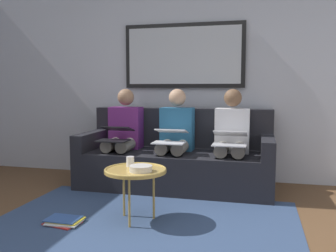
{
  "coord_description": "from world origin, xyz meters",
  "views": [
    {
      "loc": [
        -0.93,
        2.0,
        1.15
      ],
      "look_at": [
        0.0,
        -1.7,
        0.75
      ],
      "focal_mm": 38.85,
      "sensor_mm": 36.0,
      "label": 1
    }
  ],
  "objects_px": {
    "laptop_silver": "(230,138)",
    "laptop_black": "(116,134)",
    "cup": "(130,162)",
    "person_right": "(123,133)",
    "person_left": "(232,137)",
    "coffee_table": "(135,171)",
    "magazine_stack": "(64,221)",
    "couch": "(177,159)",
    "laptop_white": "(170,136)",
    "person_middle": "(175,135)",
    "bowl": "(141,168)",
    "framed_mirror": "(184,56)"
  },
  "relations": [
    {
      "from": "person_left",
      "to": "laptop_silver",
      "type": "height_order",
      "value": "person_left"
    },
    {
      "from": "coffee_table",
      "to": "laptop_black",
      "type": "distance_m",
      "value": 1.08
    },
    {
      "from": "laptop_white",
      "to": "person_middle",
      "type": "bearing_deg",
      "value": -90.0
    },
    {
      "from": "laptop_silver",
      "to": "laptop_black",
      "type": "relative_size",
      "value": 0.91
    },
    {
      "from": "framed_mirror",
      "to": "laptop_silver",
      "type": "xyz_separation_m",
      "value": [
        -0.64,
        0.7,
        -0.93
      ]
    },
    {
      "from": "couch",
      "to": "magazine_stack",
      "type": "distance_m",
      "value": 1.6
    },
    {
      "from": "person_left",
      "to": "coffee_table",
      "type": "bearing_deg",
      "value": 57.65
    },
    {
      "from": "cup",
      "to": "person_middle",
      "type": "relative_size",
      "value": 0.08
    },
    {
      "from": "cup",
      "to": "person_right",
      "type": "relative_size",
      "value": 0.08
    },
    {
      "from": "couch",
      "to": "person_middle",
      "type": "xyz_separation_m",
      "value": [
        0.0,
        0.07,
        0.3
      ]
    },
    {
      "from": "framed_mirror",
      "to": "person_right",
      "type": "distance_m",
      "value": 1.23
    },
    {
      "from": "framed_mirror",
      "to": "cup",
      "type": "relative_size",
      "value": 16.84
    },
    {
      "from": "coffee_table",
      "to": "laptop_white",
      "type": "height_order",
      "value": "laptop_white"
    },
    {
      "from": "coffee_table",
      "to": "magazine_stack",
      "type": "xyz_separation_m",
      "value": [
        0.57,
        0.22,
        -0.41
      ]
    },
    {
      "from": "framed_mirror",
      "to": "person_middle",
      "type": "bearing_deg",
      "value": 90.0
    },
    {
      "from": "bowl",
      "to": "laptop_black",
      "type": "xyz_separation_m",
      "value": [
        0.62,
        -0.97,
        0.15
      ]
    },
    {
      "from": "cup",
      "to": "person_right",
      "type": "bearing_deg",
      "value": -65.9
    },
    {
      "from": "laptop_silver",
      "to": "person_middle",
      "type": "bearing_deg",
      "value": -20.75
    },
    {
      "from": "person_middle",
      "to": "bowl",
      "type": "bearing_deg",
      "value": 89.09
    },
    {
      "from": "laptop_white",
      "to": "bowl",
      "type": "bearing_deg",
      "value": 88.86
    },
    {
      "from": "bowl",
      "to": "laptop_silver",
      "type": "bearing_deg",
      "value": -124.28
    },
    {
      "from": "person_middle",
      "to": "person_left",
      "type": "bearing_deg",
      "value": 180.0
    },
    {
      "from": "cup",
      "to": "laptop_silver",
      "type": "relative_size",
      "value": 0.26
    },
    {
      "from": "coffee_table",
      "to": "laptop_black",
      "type": "bearing_deg",
      "value": -58.81
    },
    {
      "from": "couch",
      "to": "laptop_white",
      "type": "distance_m",
      "value": 0.45
    },
    {
      "from": "person_middle",
      "to": "laptop_black",
      "type": "height_order",
      "value": "person_middle"
    },
    {
      "from": "couch",
      "to": "coffee_table",
      "type": "distance_m",
      "value": 1.23
    },
    {
      "from": "cup",
      "to": "laptop_white",
      "type": "relative_size",
      "value": 0.26
    },
    {
      "from": "laptop_white",
      "to": "magazine_stack",
      "type": "xyz_separation_m",
      "value": [
        0.66,
        1.12,
        -0.6
      ]
    },
    {
      "from": "framed_mirror",
      "to": "laptop_black",
      "type": "height_order",
      "value": "framed_mirror"
    },
    {
      "from": "laptop_silver",
      "to": "framed_mirror",
      "type": "bearing_deg",
      "value": -47.53
    },
    {
      "from": "person_middle",
      "to": "person_right",
      "type": "height_order",
      "value": "same"
    },
    {
      "from": "person_left",
      "to": "laptop_silver",
      "type": "relative_size",
      "value": 3.28
    },
    {
      "from": "coffee_table",
      "to": "person_left",
      "type": "relative_size",
      "value": 0.47
    },
    {
      "from": "person_left",
      "to": "cup",
      "type": "bearing_deg",
      "value": 52.41
    },
    {
      "from": "bowl",
      "to": "laptop_white",
      "type": "height_order",
      "value": "laptop_white"
    },
    {
      "from": "framed_mirror",
      "to": "bowl",
      "type": "relative_size",
      "value": 7.86
    },
    {
      "from": "couch",
      "to": "laptop_black",
      "type": "relative_size",
      "value": 5.8
    },
    {
      "from": "bowl",
      "to": "laptop_black",
      "type": "height_order",
      "value": "laptop_black"
    },
    {
      "from": "person_middle",
      "to": "couch",
      "type": "bearing_deg",
      "value": -90.0
    },
    {
      "from": "person_right",
      "to": "magazine_stack",
      "type": "bearing_deg",
      "value": 89.23
    },
    {
      "from": "person_left",
      "to": "couch",
      "type": "bearing_deg",
      "value": -6.13
    },
    {
      "from": "framed_mirror",
      "to": "cup",
      "type": "distance_m",
      "value": 1.85
    },
    {
      "from": "laptop_silver",
      "to": "person_right",
      "type": "relative_size",
      "value": 0.3
    },
    {
      "from": "framed_mirror",
      "to": "person_middle",
      "type": "distance_m",
      "value": 1.05
    },
    {
      "from": "laptop_white",
      "to": "magazine_stack",
      "type": "height_order",
      "value": "laptop_white"
    },
    {
      "from": "laptop_silver",
      "to": "magazine_stack",
      "type": "bearing_deg",
      "value": 40.88
    },
    {
      "from": "coffee_table",
      "to": "cup",
      "type": "bearing_deg",
      "value": -49.85
    },
    {
      "from": "cup",
      "to": "person_middle",
      "type": "height_order",
      "value": "person_middle"
    },
    {
      "from": "couch",
      "to": "laptop_silver",
      "type": "relative_size",
      "value": 6.34
    }
  ]
}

